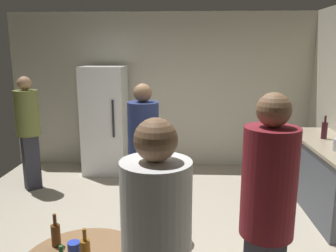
# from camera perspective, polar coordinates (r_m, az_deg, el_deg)

# --- Properties ---
(ground_plane) EXTENTS (5.20, 5.20, 0.10)m
(ground_plane) POSITION_cam_1_polar(r_m,az_deg,el_deg) (4.01, -3.73, -19.00)
(ground_plane) COLOR #B2A893
(wall_back) EXTENTS (5.32, 0.06, 2.70)m
(wall_back) POSITION_cam_1_polar(r_m,az_deg,el_deg) (6.08, -1.13, 5.86)
(wall_back) COLOR beige
(wall_back) RESTS_ON ground_plane
(refrigerator) EXTENTS (0.70, 0.68, 1.80)m
(refrigerator) POSITION_cam_1_polar(r_m,az_deg,el_deg) (5.87, -10.45, 0.97)
(refrigerator) COLOR white
(refrigerator) RESTS_ON ground_plane
(kitchen_counter) EXTENTS (0.64, 1.83, 0.90)m
(kitchen_counter) POSITION_cam_1_polar(r_m,az_deg,el_deg) (4.92, 25.14, -7.62)
(kitchen_counter) COLOR #4C515B
(kitchen_counter) RESTS_ON ground_plane
(wine_bottle_on_counter) EXTENTS (0.08, 0.08, 0.31)m
(wine_bottle_on_counter) POSITION_cam_1_polar(r_m,az_deg,el_deg) (4.97, 24.68, -0.61)
(wine_bottle_on_counter) COLOR #3F141E
(wine_bottle_on_counter) RESTS_ON kitchen_counter
(beer_bottle_amber) EXTENTS (0.06, 0.06, 0.23)m
(beer_bottle_amber) POSITION_cam_1_polar(r_m,az_deg,el_deg) (2.32, -13.64, -19.55)
(beer_bottle_amber) COLOR #8C5919
(beer_bottle_amber) RESTS_ON foreground_table
(beer_bottle_brown) EXTENTS (0.06, 0.06, 0.23)m
(beer_bottle_brown) POSITION_cam_1_polar(r_m,az_deg,el_deg) (2.54, -18.24, -16.81)
(beer_bottle_brown) COLOR #593314
(beer_bottle_brown) RESTS_ON foreground_table
(plastic_cup_blue) EXTENTS (0.08, 0.08, 0.11)m
(plastic_cup_blue) POSITION_cam_1_polar(r_m,az_deg,el_deg) (2.39, -15.41, -19.37)
(plastic_cup_blue) COLOR blue
(plastic_cup_blue) RESTS_ON foreground_table
(person_in_maroon_shirt) EXTENTS (0.45, 0.45, 1.80)m
(person_in_maroon_shirt) POSITION_cam_1_polar(r_m,az_deg,el_deg) (2.30, 16.25, -13.14)
(person_in_maroon_shirt) COLOR #2D2D38
(person_in_maroon_shirt) RESTS_ON ground_plane
(person_in_olive_shirt) EXTENTS (0.48, 0.48, 1.69)m
(person_in_olive_shirt) POSITION_cam_1_polar(r_m,az_deg,el_deg) (5.38, -22.34, 0.21)
(person_in_olive_shirt) COLOR #2D2D38
(person_in_olive_shirt) RESTS_ON ground_plane
(person_in_navy_shirt) EXTENTS (0.45, 0.45, 1.70)m
(person_in_navy_shirt) POSITION_cam_1_polar(r_m,az_deg,el_deg) (3.78, -4.11, -3.60)
(person_in_navy_shirt) COLOR #2D2D38
(person_in_navy_shirt) RESTS_ON ground_plane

